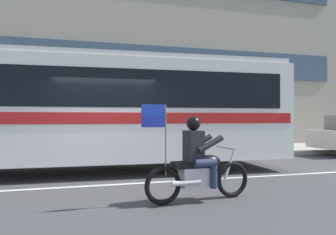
% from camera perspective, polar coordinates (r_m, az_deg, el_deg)
% --- Properties ---
extents(ground_plane, '(60.00, 60.00, 0.00)m').
position_cam_1_polar(ground_plane, '(8.32, -10.97, -10.71)').
color(ground_plane, '#3D3D3F').
extents(sidewalk_curb, '(28.00, 3.80, 0.15)m').
position_cam_1_polar(sidewalk_curb, '(13.34, -12.92, -6.34)').
color(sidewalk_curb, '#A39E93').
rests_on(sidewalk_curb, ground_plane).
extents(lane_center_stripe, '(26.60, 0.14, 0.01)m').
position_cam_1_polar(lane_center_stripe, '(7.73, -10.57, -11.51)').
color(lane_center_stripe, silver).
rests_on(lane_center_stripe, ground_plane).
extents(office_building_facade, '(28.00, 0.89, 12.22)m').
position_cam_1_polar(office_building_facade, '(16.21, -13.38, 16.37)').
color(office_building_facade, gray).
rests_on(office_building_facade, ground_plane).
extents(transit_bus, '(11.24, 2.99, 3.22)m').
position_cam_1_polar(transit_bus, '(9.35, -13.40, 2.06)').
color(transit_bus, white).
rests_on(transit_bus, ground_plane).
extents(motorcycle_with_rider, '(2.18, 0.67, 1.78)m').
position_cam_1_polar(motorcycle_with_rider, '(6.10, 5.28, -8.28)').
color(motorcycle_with_rider, black).
rests_on(motorcycle_with_rider, ground_plane).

